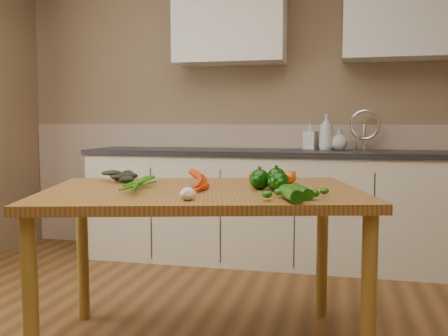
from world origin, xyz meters
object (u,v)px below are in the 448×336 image
Objects in this scene: leafy_greens at (120,172)px; tomato_a at (257,177)px; soap_bottle_c at (339,139)px; zucchini_a at (302,192)px; carrot_bunch at (180,181)px; pepper_a at (260,180)px; zucchini_b at (291,194)px; pepper_b at (276,178)px; tomato_c at (290,178)px; garlic_bulb at (188,194)px; table at (202,207)px; pepper_c at (279,182)px; tomato_b at (257,177)px; soap_bottle_b at (310,136)px; soap_bottle_a at (326,132)px.

leafy_greens is 0.74m from tomato_a.
soap_bottle_c is 0.85× the size of zucchini_a.
carrot_bunch is 1.30× the size of leafy_greens.
leafy_greens is at bearing 169.38° from pepper_a.
tomato_a is at bearing 112.51° from zucchini_b.
soap_bottle_c reaches higher than pepper_b.
soap_bottle_c is 1.47m from tomato_c.
tomato_a is (0.19, 0.63, 0.01)m from garlic_bulb.
soap_bottle_c is at bearing 79.95° from pepper_b.
table is 0.16m from carrot_bunch.
pepper_c is 0.31m from tomato_c.
pepper_a is 1.09× the size of pepper_c.
tomato_a is at bearing 101.73° from pepper_a.
leafy_greens reaches higher than tomato_c.
soap_bottle_c is at bearing 55.25° from table.
carrot_bunch is 4.39× the size of garlic_bulb.
leafy_greens is 0.91m from tomato_c.
garlic_bulb is 0.49m from zucchini_a.
zucchini_a is (0.21, -0.20, -0.02)m from pepper_a.
carrot_bunch is 0.41m from tomato_b.
zucchini_b is (0.45, -0.26, 0.12)m from table.
soap_bottle_b is at bearing 89.33° from tomato_c.
soap_bottle_b is 1.09× the size of zucchini_a.
soap_bottle_c is 1.68m from pepper_b.
carrot_bunch is (-0.10, -0.02, 0.13)m from table.
zucchini_b is at bearing -25.19° from leafy_greens.
carrot_bunch is at bearing 52.99° from soap_bottle_a.
zucchini_b reaches higher than zucchini_a.
tomato_c is (0.12, 0.27, -0.02)m from pepper_a.
pepper_b is at bearing 41.84° from pepper_a.
zucchini_a is (0.10, -0.47, -0.01)m from tomato_c.
carrot_bunch is 0.45m from tomato_a.
tomato_a is 0.05m from tomato_b.
carrot_bunch is 0.60m from zucchini_b.
tomato_c is at bearing 77.34° from pepper_b.
soap_bottle_a reaches higher than zucchini_a.
pepper_b is at bearing 0.83° from carrot_bunch.
zucchini_b is at bearing -74.10° from pepper_b.
soap_bottle_b is at bearing 62.57° from table.
leafy_greens reaches higher than zucchini_b.
garlic_bulb is 0.66m from tomato_a.
carrot_bunch is at bearing -164.33° from pepper_b.
tomato_b reaches higher than tomato_a.
pepper_b is at bearing 60.43° from soap_bottle_c.
pepper_b is at bearing -5.53° from leafy_greens.
soap_bottle_b is 1.72m from pepper_b.
pepper_a is at bearing -113.69° from tomato_c.
leafy_greens is (-0.91, -1.63, -0.16)m from soap_bottle_b.
soap_bottle_a reaches higher than leafy_greens.
garlic_bulb is (0.14, -0.33, -0.01)m from carrot_bunch.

